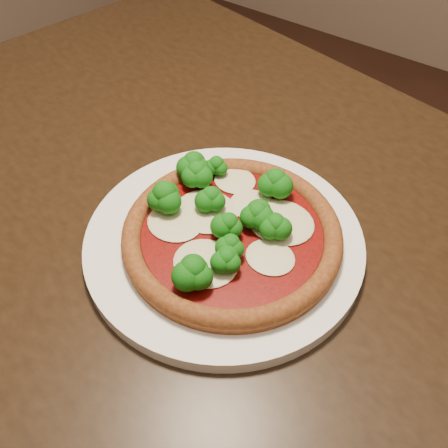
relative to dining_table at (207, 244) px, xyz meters
The scene contains 3 objects.
dining_table is the anchor object (origin of this frame).
plate 0.14m from the dining_table, 36.86° to the right, with size 0.34×0.34×0.02m, color white.
pizza 0.16m from the dining_table, 34.11° to the right, with size 0.27×0.27×0.06m.
Camera 1 is at (0.12, -0.31, 1.23)m, focal length 40.00 mm.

